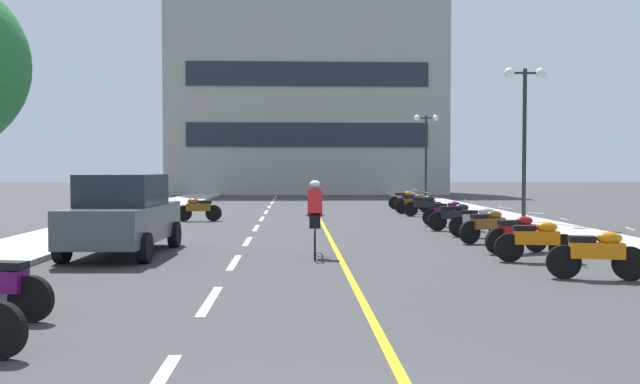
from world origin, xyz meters
TOP-DOWN VIEW (x-y plane):
  - ground_plane at (0.00, 21.00)m, footprint 140.00×140.00m
  - curb_left at (-7.20, 24.00)m, footprint 2.40×72.00m
  - curb_right at (7.20, 24.00)m, footprint 2.40×72.00m
  - lane_dash_1 at (-2.00, 6.00)m, footprint 0.14×2.20m
  - lane_dash_2 at (-2.00, 10.00)m, footprint 0.14×2.20m
  - lane_dash_3 at (-2.00, 14.00)m, footprint 0.14×2.20m
  - lane_dash_4 at (-2.00, 18.00)m, footprint 0.14×2.20m
  - lane_dash_5 at (-2.00, 22.00)m, footprint 0.14×2.20m
  - lane_dash_6 at (-2.00, 26.00)m, footprint 0.14×2.20m
  - lane_dash_7 at (-2.00, 30.00)m, footprint 0.14×2.20m
  - lane_dash_8 at (-2.00, 34.00)m, footprint 0.14×2.20m
  - lane_dash_9 at (-2.00, 38.00)m, footprint 0.14×2.20m
  - lane_dash_10 at (-2.00, 42.00)m, footprint 0.14×2.20m
  - lane_dash_11 at (-2.00, 46.00)m, footprint 0.14×2.20m
  - centre_line_yellow at (0.25, 24.00)m, footprint 0.12×66.00m
  - office_building at (0.27, 48.70)m, footprint 21.06×7.52m
  - street_lamp_mid at (7.30, 19.18)m, footprint 1.46×0.36m
  - street_lamp_far at (7.10, 35.48)m, footprint 1.46×0.36m
  - parked_car_near at (-4.63, 11.38)m, footprint 2.06×4.27m
  - motorcycle_2 at (4.56, 7.57)m, footprint 1.68×0.66m
  - motorcycle_3 at (4.30, 9.75)m, footprint 1.69×0.60m
  - motorcycle_4 at (4.40, 11.27)m, footprint 1.64×0.80m
  - motorcycle_5 at (4.32, 13.32)m, footprint 1.64×0.78m
  - motorcycle_6 at (4.50, 14.75)m, footprint 1.65×0.77m
  - motorcycle_7 at (4.28, 16.70)m, footprint 1.70×0.60m
  - motorcycle_8 at (4.43, 18.30)m, footprint 1.66×0.72m
  - motorcycle_9 at (-4.29, 20.92)m, footprint 1.70×0.60m
  - motorcycle_10 at (4.56, 22.97)m, footprint 1.69×0.62m
  - motorcycle_11 at (4.46, 24.69)m, footprint 1.70×0.60m
  - motorcycle_12 at (4.64, 26.29)m, footprint 1.70×0.60m
  - motorcycle_13 at (4.65, 28.30)m, footprint 1.66×0.72m
  - cyclist_rider at (-0.29, 10.84)m, footprint 0.42×1.77m

SIDE VIEW (x-z plane):
  - ground_plane at x=0.00m, z-range 0.00..0.00m
  - lane_dash_1 at x=-2.00m, z-range 0.00..0.01m
  - lane_dash_2 at x=-2.00m, z-range 0.00..0.01m
  - lane_dash_3 at x=-2.00m, z-range 0.00..0.01m
  - lane_dash_4 at x=-2.00m, z-range 0.00..0.01m
  - lane_dash_5 at x=-2.00m, z-range 0.00..0.01m
  - lane_dash_6 at x=-2.00m, z-range 0.00..0.01m
  - lane_dash_7 at x=-2.00m, z-range 0.00..0.01m
  - lane_dash_8 at x=-2.00m, z-range 0.00..0.01m
  - lane_dash_9 at x=-2.00m, z-range 0.00..0.01m
  - lane_dash_10 at x=-2.00m, z-range 0.00..0.01m
  - lane_dash_11 at x=-2.00m, z-range 0.00..0.01m
  - centre_line_yellow at x=0.25m, z-range 0.00..0.01m
  - curb_left at x=-7.20m, z-range 0.00..0.12m
  - curb_right at x=7.20m, z-range 0.00..0.12m
  - motorcycle_2 at x=4.56m, z-range 0.01..0.93m
  - motorcycle_3 at x=4.30m, z-range 0.01..0.93m
  - motorcycle_4 at x=4.40m, z-range 0.01..0.93m
  - motorcycle_5 at x=4.32m, z-range 0.01..0.93m
  - motorcycle_6 at x=4.50m, z-range 0.01..0.93m
  - motorcycle_7 at x=4.28m, z-range 0.01..0.93m
  - motorcycle_8 at x=4.43m, z-range 0.01..0.93m
  - motorcycle_9 at x=-4.29m, z-range 0.01..0.93m
  - motorcycle_10 at x=4.56m, z-range 0.01..0.93m
  - motorcycle_11 at x=4.46m, z-range 0.01..0.93m
  - motorcycle_12 at x=4.64m, z-range 0.01..0.93m
  - motorcycle_13 at x=4.65m, z-range 0.01..0.93m
  - cyclist_rider at x=-0.29m, z-range 0.03..1.74m
  - parked_car_near at x=-4.63m, z-range 0.01..1.83m
  - street_lamp_far at x=7.10m, z-range 1.29..6.30m
  - street_lamp_mid at x=7.30m, z-range 1.33..6.68m
  - office_building at x=0.27m, z-range 0.00..14.74m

